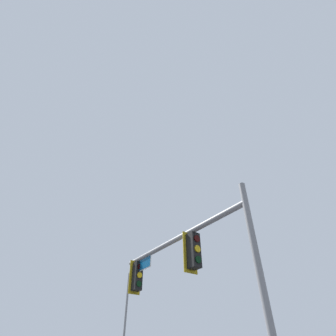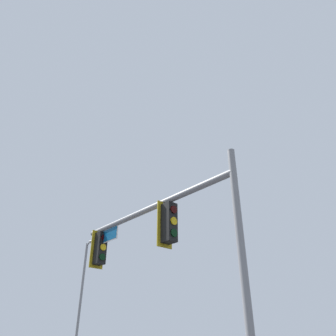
% 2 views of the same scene
% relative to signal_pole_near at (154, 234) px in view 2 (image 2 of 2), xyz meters
% --- Properties ---
extents(signal_pole_near, '(6.63, 1.03, 5.73)m').
position_rel_signal_pole_near_xyz_m(signal_pole_near, '(0.00, 0.00, 0.00)').
color(signal_pole_near, gray).
rests_on(signal_pole_near, ground_plane).
extents(street_lamp, '(1.86, 0.54, 8.33)m').
position_rel_signal_pole_near_xyz_m(street_lamp, '(16.01, -4.20, 0.46)').
color(street_lamp, gray).
rests_on(street_lamp, ground_plane).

